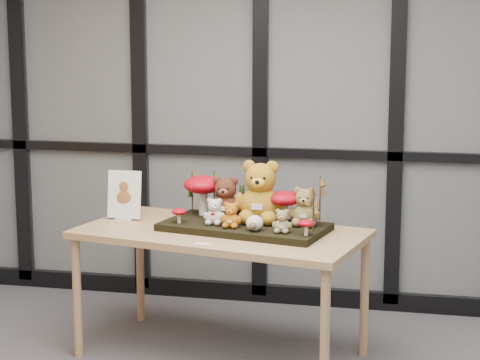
% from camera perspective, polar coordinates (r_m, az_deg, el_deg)
% --- Properties ---
extents(room_shell, '(5.00, 5.00, 5.00)m').
position_cam_1_polar(room_shell, '(3.30, 0.77, 6.55)').
color(room_shell, '#B7B4AD').
rests_on(room_shell, floor).
extents(glass_partition, '(4.90, 0.06, 2.78)m').
position_cam_1_polar(glass_partition, '(5.76, 5.77, 5.34)').
color(glass_partition, '#2D383F').
rests_on(glass_partition, floor).
extents(display_table, '(1.72, 1.11, 0.75)m').
position_cam_1_polar(display_table, '(4.93, -1.27, -4.08)').
color(display_table, tan).
rests_on(display_table, floor).
extents(diorama_tray, '(0.99, 0.64, 0.04)m').
position_cam_1_polar(diorama_tray, '(4.91, 0.29, -3.10)').
color(diorama_tray, black).
rests_on(diorama_tray, display_table).
extents(bear_pooh_yellow, '(0.35, 0.32, 0.39)m').
position_cam_1_polar(bear_pooh_yellow, '(4.92, 1.36, -0.54)').
color(bear_pooh_yellow, '#A67919').
rests_on(bear_pooh_yellow, diorama_tray).
extents(bear_brown_medium, '(0.25, 0.23, 0.28)m').
position_cam_1_polar(bear_brown_medium, '(4.99, -0.94, -1.04)').
color(bear_brown_medium, '#4D2215').
rests_on(bear_brown_medium, diorama_tray).
extents(bear_tan_back, '(0.21, 0.20, 0.24)m').
position_cam_1_polar(bear_tan_back, '(4.85, 4.28, -1.60)').
color(bear_tan_back, olive).
rests_on(bear_tan_back, diorama_tray).
extents(bear_small_yellow, '(0.14, 0.13, 0.16)m').
position_cam_1_polar(bear_small_yellow, '(4.80, -0.58, -2.21)').
color(bear_small_yellow, '#B56412').
rests_on(bear_small_yellow, diorama_tray).
extents(bear_white_bow, '(0.15, 0.14, 0.16)m').
position_cam_1_polar(bear_white_bow, '(4.87, -1.69, -1.97)').
color(bear_white_bow, silver).
rests_on(bear_white_bow, diorama_tray).
extents(bear_beige_small, '(0.13, 0.12, 0.14)m').
position_cam_1_polar(bear_beige_small, '(4.68, 2.79, -2.61)').
color(bear_beige_small, '#8F8155').
rests_on(bear_beige_small, diorama_tray).
extents(plush_cream_hedgehog, '(0.08, 0.08, 0.09)m').
position_cam_1_polar(plush_cream_hedgehog, '(4.73, 0.97, -2.79)').
color(plush_cream_hedgehog, '#F0E6CF').
rests_on(plush_cream_hedgehog, diorama_tray).
extents(mushroom_back_left, '(0.23, 0.23, 0.26)m').
position_cam_1_polar(mushroom_back_left, '(5.11, -2.43, -0.87)').
color(mushroom_back_left, '#990411').
rests_on(mushroom_back_left, diorama_tray).
extents(mushroom_back_right, '(0.18, 0.18, 0.20)m').
position_cam_1_polar(mushroom_back_right, '(4.90, 2.95, -1.69)').
color(mushroom_back_right, '#990411').
rests_on(mushroom_back_right, diorama_tray).
extents(mushroom_front_left, '(0.08, 0.08, 0.09)m').
position_cam_1_polar(mushroom_front_left, '(4.92, -4.02, -2.29)').
color(mushroom_front_left, '#990411').
rests_on(mushroom_front_left, diorama_tray).
extents(mushroom_front_right, '(0.09, 0.09, 0.10)m').
position_cam_1_polar(mushroom_front_right, '(4.63, 4.37, -3.07)').
color(mushroom_front_right, '#990411').
rests_on(mushroom_front_right, diorama_tray).
extents(sprig_green_far_left, '(0.05, 0.05, 0.26)m').
position_cam_1_polar(sprig_green_far_left, '(5.15, -3.15, -0.81)').
color(sprig_green_far_left, '#1C3D0D').
rests_on(sprig_green_far_left, diorama_tray).
extents(sprig_green_mid_left, '(0.05, 0.05, 0.26)m').
position_cam_1_polar(sprig_green_mid_left, '(5.14, -1.70, -0.80)').
color(sprig_green_mid_left, '#1C3D0D').
rests_on(sprig_green_mid_left, diorama_tray).
extents(sprig_dry_far_right, '(0.05, 0.05, 0.28)m').
position_cam_1_polar(sprig_dry_far_right, '(4.82, 5.28, -1.43)').
color(sprig_dry_far_right, brown).
rests_on(sprig_dry_far_right, diorama_tray).
extents(sprig_dry_mid_right, '(0.05, 0.05, 0.24)m').
position_cam_1_polar(sprig_dry_mid_right, '(4.71, 4.84, -1.94)').
color(sprig_dry_mid_right, brown).
rests_on(sprig_dry_mid_right, diorama_tray).
extents(sprig_green_centre, '(0.05, 0.05, 0.19)m').
position_cam_1_polar(sprig_green_centre, '(5.08, 0.24, -1.34)').
color(sprig_green_centre, '#1C3D0D').
rests_on(sprig_green_centre, diorama_tray).
extents(sign_holder, '(0.21, 0.06, 0.29)m').
position_cam_1_polar(sign_holder, '(5.21, -7.60, -1.12)').
color(sign_holder, silver).
rests_on(sign_holder, display_table).
extents(label_card, '(0.09, 0.03, 0.00)m').
position_cam_1_polar(label_card, '(4.61, -2.43, -4.21)').
color(label_card, white).
rests_on(label_card, display_table).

